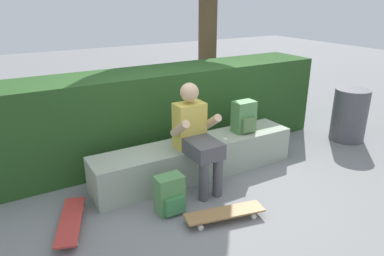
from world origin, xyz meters
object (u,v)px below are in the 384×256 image
Objects in this scene: bench_main at (197,158)px; skateboard_beside_bench at (71,221)px; person_skater at (196,134)px; trash_bin at (350,115)px; skateboard_near_person at (225,213)px; backpack_on_bench at (244,117)px; backpack_on_ground at (170,195)px.

skateboard_beside_bench is at bearing -168.53° from bench_main.
person_skater reaches higher than trash_bin.
skateboard_near_person and skateboard_beside_bench have the same top height.
skateboard_near_person is at bearing -134.93° from backpack_on_bench.
person_skater is 2.74m from trash_bin.
trash_bin is at bearing 2.10° from skateboard_beside_bench.
skateboard_beside_bench is 0.98m from backpack_on_ground.
skateboard_near_person is (-0.11, -0.74, -0.57)m from person_skater.
person_skater is (-0.14, -0.22, 0.42)m from bench_main.
backpack_on_bench reaches higher than skateboard_near_person.
person_skater is at bearing 33.53° from backpack_on_ground.
skateboard_near_person is at bearing -98.30° from person_skater.
skateboard_near_person is 1.48m from skateboard_beside_bench.
person_skater reaches higher than skateboard_near_person.
bench_main reaches higher than backpack_on_ground.
backpack_on_bench is at bearing 22.02° from backpack_on_ground.
skateboard_near_person is at bearing -104.58° from bench_main.
backpack_on_bench reaches higher than skateboard_beside_bench.
person_skater reaches higher than skateboard_beside_bench.
trash_bin is at bearing -4.86° from backpack_on_bench.
bench_main is 3.13× the size of skateboard_near_person.
skateboard_near_person is 2.06× the size of backpack_on_bench.
bench_main is at bearing 11.47° from skateboard_beside_bench.
trash_bin is (2.58, -0.17, 0.17)m from bench_main.
person_skater is at bearing 4.16° from skateboard_beside_bench.
backpack_on_ground is at bearing -13.70° from skateboard_beside_bench.
skateboard_beside_bench is at bearing 154.71° from skateboard_near_person.
trash_bin is (1.89, -0.16, -0.24)m from backpack_on_bench.
backpack_on_bench is 0.51× the size of trash_bin.
skateboard_near_person is 0.58m from backpack_on_ground.
trash_bin is (3.23, 0.38, 0.20)m from backpack_on_ground.
backpack_on_ground is (-0.51, -0.34, -0.45)m from person_skater.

